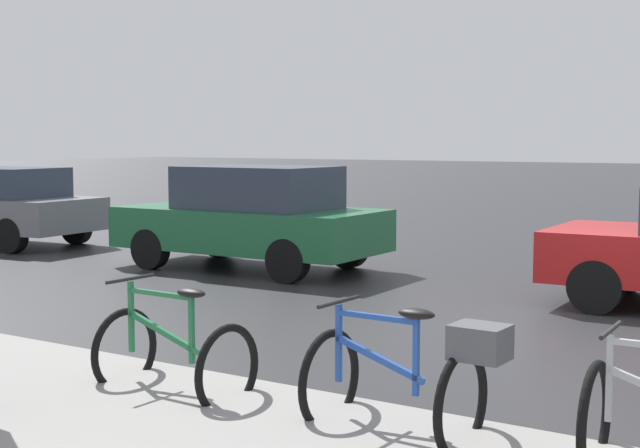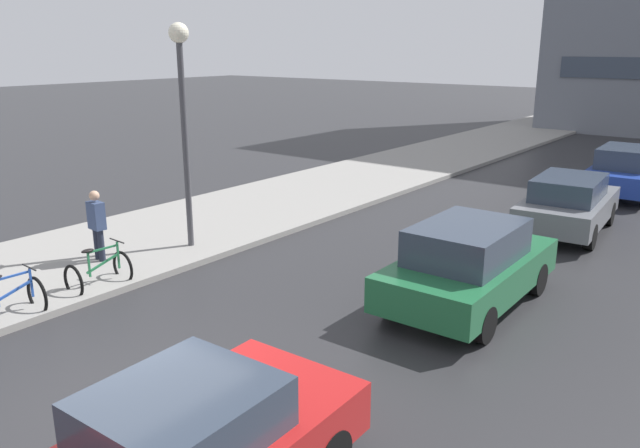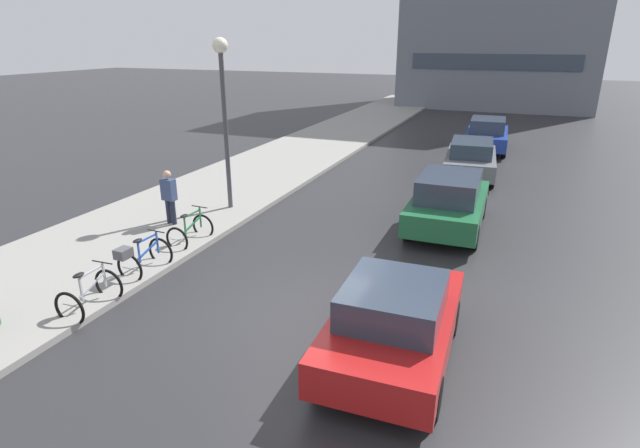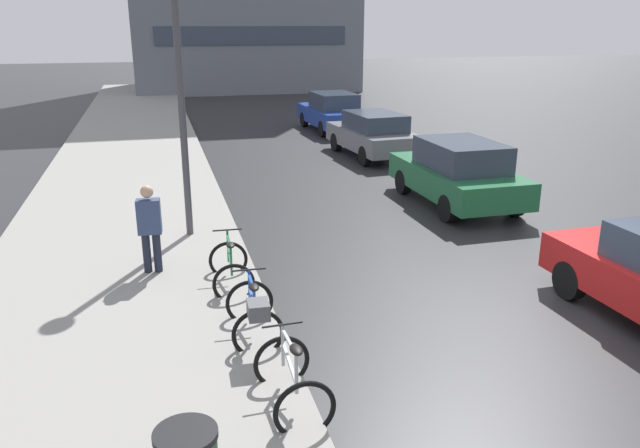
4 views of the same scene
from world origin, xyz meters
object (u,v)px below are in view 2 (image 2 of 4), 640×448
Objects in this scene: car_grey at (568,203)px; pedestrian at (97,224)px; bicycle_third at (99,272)px; car_blue at (626,171)px; car_green at (469,264)px; bicycle_second at (0,300)px; streetlamp at (182,95)px.

car_grey is 2.48× the size of pedestrian.
car_blue reaches higher than bicycle_third.
car_grey is at bearing 90.49° from car_green.
bicycle_third is at bearing -121.41° from car_grey.
bicycle_third is at bearing -111.97° from car_blue.
pedestrian is (-7.48, -14.55, 0.17)m from car_blue.
car_grey is 5.48m from car_blue.
bicycle_second is at bearing -136.00° from car_green.
bicycle_second is 2.00m from bicycle_third.
car_green is (6.02, 5.82, 0.34)m from bicycle_second.
car_grey is at bearing 47.29° from streetlamp.
streetlamp is at bearing -171.27° from car_green.
streetlamp is at bearing -118.09° from car_blue.
streetlamp is (-6.72, -12.60, 2.86)m from car_blue.
bicycle_second is 13.33m from car_grey.
car_green reaches higher than car_grey.
car_blue is at bearing 68.03° from bicycle_third.
car_blue is 14.56m from streetlamp.
streetlamp is (-6.62, -1.02, 2.84)m from car_green.
streetlamp is (-0.60, 4.80, 3.18)m from bicycle_second.
bicycle_second is at bearing -109.40° from car_blue.
car_blue is at bearing 70.60° from bicycle_second.
bicycle_third is at bearing 92.48° from bicycle_second.
car_blue reaches higher than car_grey.
pedestrian is (-1.27, 0.85, 0.58)m from bicycle_third.
bicycle_third reaches higher than bicycle_second.
pedestrian is 0.33× the size of streetlamp.
streetlamp reaches higher than bicycle_second.
car_blue is (0.10, 11.58, -0.02)m from car_green.
bicycle_second is at bearing -64.48° from pedestrian.
car_green is (6.11, 3.82, 0.44)m from bicycle_third.
car_green is 7.27m from streetlamp.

